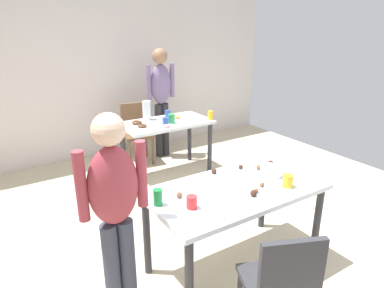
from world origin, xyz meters
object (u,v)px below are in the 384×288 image
(dining_table_near, at_px, (235,198))
(pitcher_far, at_px, (147,110))
(chair_far_table, at_px, (136,129))
(person_girl_near, at_px, (115,204))
(chair_near_table, at_px, (281,284))
(mixing_bowl, at_px, (272,171))
(person_adult_far, at_px, (161,93))
(soda_can, at_px, (158,197))
(dining_table_far, at_px, (166,130))

(dining_table_near, distance_m, pitcher_far, 2.25)
(chair_far_table, height_order, person_girl_near, person_girl_near)
(chair_near_table, bearing_deg, mixing_bowl, 49.39)
(person_adult_far, distance_m, soda_can, 2.92)
(dining_table_far, xyz_separation_m, person_adult_far, (0.28, 0.66, 0.36))
(dining_table_near, xyz_separation_m, dining_table_far, (0.46, 1.99, -0.02))
(chair_far_table, xyz_separation_m, mixing_bowl, (0.10, -2.65, 0.29))
(chair_near_table, relative_size, person_adult_far, 0.53)
(chair_far_table, bearing_deg, person_adult_far, -2.53)
(dining_table_far, distance_m, pitcher_far, 0.37)
(chair_near_table, relative_size, pitcher_far, 3.45)
(chair_near_table, bearing_deg, pitcher_far, 79.62)
(chair_near_table, distance_m, pitcher_far, 3.04)
(dining_table_far, relative_size, mixing_bowl, 6.27)
(chair_near_table, relative_size, chair_far_table, 1.00)
(chair_far_table, bearing_deg, dining_table_near, -96.61)
(dining_table_far, bearing_deg, mixing_bowl, -91.52)
(chair_far_table, bearing_deg, person_girl_near, -115.98)
(chair_near_table, relative_size, mixing_bowl, 4.63)
(dining_table_far, height_order, person_adult_far, person_adult_far)
(soda_can, bearing_deg, person_adult_far, 61.78)
(mixing_bowl, distance_m, pitcher_far, 2.20)
(soda_can, xyz_separation_m, pitcher_far, (0.93, 2.14, 0.06))
(dining_table_far, height_order, mixing_bowl, mixing_bowl)
(chair_near_table, height_order, pitcher_far, pitcher_far)
(person_girl_near, distance_m, pitcher_far, 2.53)
(dining_table_near, height_order, person_adult_far, person_adult_far)
(chair_near_table, height_order, person_adult_far, person_adult_far)
(dining_table_near, xyz_separation_m, soda_can, (-0.64, 0.08, 0.15))
(person_girl_near, bearing_deg, mixing_bowl, -0.23)
(pitcher_far, bearing_deg, soda_can, -113.55)
(dining_table_near, distance_m, person_girl_near, 1.01)
(mixing_bowl, relative_size, pitcher_far, 0.75)
(dining_table_far, xyz_separation_m, pitcher_far, (-0.17, 0.23, 0.24))
(mixing_bowl, bearing_deg, dining_table_far, 88.48)
(person_adult_far, bearing_deg, pitcher_far, -136.07)
(chair_near_table, relative_size, person_girl_near, 0.59)
(dining_table_near, relative_size, person_adult_far, 0.85)
(person_girl_near, xyz_separation_m, soda_can, (0.34, 0.06, -0.07))
(chair_near_table, height_order, chair_far_table, same)
(soda_can, relative_size, pitcher_far, 0.48)
(dining_table_near, relative_size, dining_table_far, 1.19)
(dining_table_near, height_order, mixing_bowl, mixing_bowl)
(soda_can, bearing_deg, pitcher_far, 66.45)
(dining_table_near, xyz_separation_m, mixing_bowl, (0.40, 0.02, 0.13))
(dining_table_far, distance_m, soda_can, 2.21)
(pitcher_far, bearing_deg, dining_table_near, -97.39)
(soda_can, distance_m, pitcher_far, 2.33)
(dining_table_near, bearing_deg, person_adult_far, 74.51)
(dining_table_far, height_order, person_girl_near, person_girl_near)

